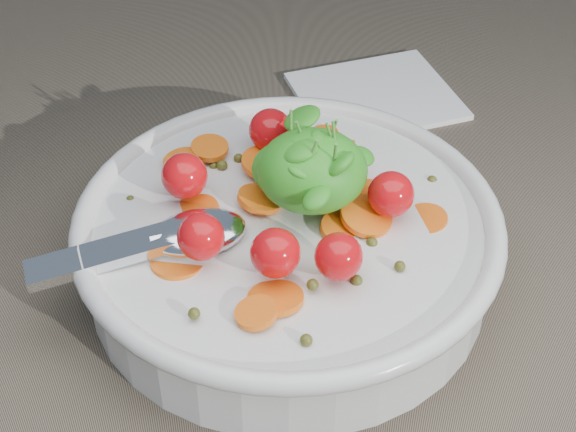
{
  "coord_description": "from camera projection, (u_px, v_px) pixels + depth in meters",
  "views": [
    {
      "loc": [
        -0.03,
        -0.48,
        0.47
      ],
      "look_at": [
        -0.03,
        -0.0,
        0.06
      ],
      "focal_mm": 55.0,
      "sensor_mm": 36.0,
      "label": 1
    }
  ],
  "objects": [
    {
      "name": "bowl",
      "position": [
        288.0,
        240.0,
        0.64
      ],
      "size": [
        0.33,
        0.31,
        0.13
      ],
      "color": "silver",
      "rests_on": "ground"
    },
    {
      "name": "napkin",
      "position": [
        376.0,
        96.0,
        0.85
      ],
      "size": [
        0.18,
        0.17,
        0.01
      ],
      "primitive_type": "cube",
      "rotation": [
        0.0,
        0.0,
        0.32
      ],
      "color": "white",
      "rests_on": "ground"
    },
    {
      "name": "ground",
      "position": [
        324.0,
        276.0,
        0.67
      ],
      "size": [
        6.0,
        6.0,
        0.0
      ],
      "primitive_type": "plane",
      "color": "#756754",
      "rests_on": "ground"
    }
  ]
}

